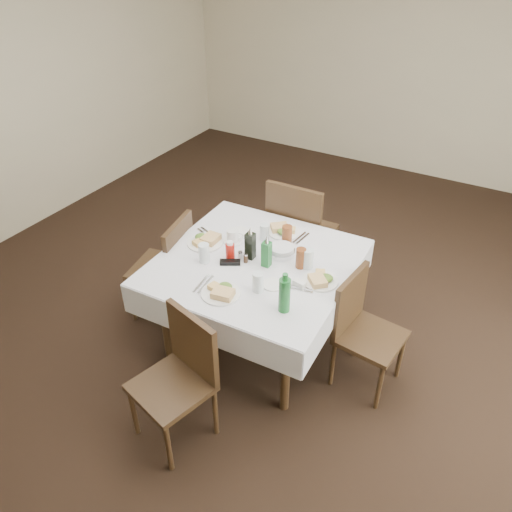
# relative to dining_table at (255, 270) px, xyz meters

# --- Properties ---
(ground_plane) EXTENTS (7.00, 7.00, 0.00)m
(ground_plane) POSITION_rel_dining_table_xyz_m (0.05, 0.19, -0.68)
(ground_plane) COLOR black
(room_shell) EXTENTS (6.04, 7.04, 2.80)m
(room_shell) POSITION_rel_dining_table_xyz_m (0.05, 0.19, 1.03)
(room_shell) COLOR #BAAE92
(room_shell) RESTS_ON ground
(dining_table) EXTENTS (1.35, 1.35, 0.76)m
(dining_table) POSITION_rel_dining_table_xyz_m (0.00, 0.00, 0.00)
(dining_table) COLOR #332213
(dining_table) RESTS_ON ground
(chair_north) EXTENTS (0.49, 0.49, 1.02)m
(chair_north) POSITION_rel_dining_table_xyz_m (-0.05, 0.81, -0.10)
(chair_north) COLOR #332213
(chair_north) RESTS_ON ground
(chair_south) EXTENTS (0.51, 0.51, 0.88)m
(chair_south) POSITION_rel_dining_table_xyz_m (0.00, -0.89, -0.18)
(chair_south) COLOR #332213
(chair_south) RESTS_ON ground
(chair_east) EXTENTS (0.45, 0.45, 0.85)m
(chair_east) POSITION_rel_dining_table_xyz_m (0.79, 0.05, -0.19)
(chair_east) COLOR #332213
(chair_east) RESTS_ON ground
(chair_west) EXTENTS (0.49, 0.49, 0.89)m
(chair_west) POSITION_rel_dining_table_xyz_m (-0.75, -0.05, -0.17)
(chair_west) COLOR #332213
(chair_west) RESTS_ON ground
(meal_north) EXTENTS (0.24, 0.24, 0.05)m
(meal_north) POSITION_rel_dining_table_xyz_m (-0.00, 0.43, 0.10)
(meal_north) COLOR white
(meal_north) RESTS_ON dining_table
(meal_south) EXTENTS (0.25, 0.25, 0.06)m
(meal_south) POSITION_rel_dining_table_xyz_m (-0.00, -0.43, 0.10)
(meal_south) COLOR white
(meal_south) RESTS_ON dining_table
(meal_east) EXTENTS (0.24, 0.24, 0.05)m
(meal_east) POSITION_rel_dining_table_xyz_m (0.49, 0.00, 0.10)
(meal_east) COLOR white
(meal_east) RESTS_ON dining_table
(meal_west) EXTENTS (0.26, 0.26, 0.06)m
(meal_west) POSITION_rel_dining_table_xyz_m (-0.43, 0.01, 0.10)
(meal_west) COLOR white
(meal_west) RESTS_ON dining_table
(side_plate_a) EXTENTS (0.14, 0.14, 0.01)m
(side_plate_a) POSITION_rel_dining_table_xyz_m (-0.30, 0.27, 0.09)
(side_plate_a) COLOR white
(side_plate_a) RESTS_ON dining_table
(side_plate_b) EXTENTS (0.14, 0.14, 0.01)m
(side_plate_b) POSITION_rel_dining_table_xyz_m (0.24, -0.18, 0.09)
(side_plate_b) COLOR white
(side_plate_b) RESTS_ON dining_table
(water_n) EXTENTS (0.07, 0.07, 0.13)m
(water_n) POSITION_rel_dining_table_xyz_m (-0.08, 0.27, 0.14)
(water_n) COLOR silver
(water_n) RESTS_ON dining_table
(water_s) EXTENTS (0.07, 0.07, 0.13)m
(water_s) POSITION_rel_dining_table_xyz_m (0.18, -0.28, 0.15)
(water_s) COLOR silver
(water_s) RESTS_ON dining_table
(water_e) EXTENTS (0.08, 0.08, 0.14)m
(water_e) POSITION_rel_dining_table_xyz_m (0.35, 0.11, 0.15)
(water_e) COLOR silver
(water_e) RESTS_ON dining_table
(water_w) EXTENTS (0.07, 0.07, 0.14)m
(water_w) POSITION_rel_dining_table_xyz_m (-0.30, -0.18, 0.15)
(water_w) COLOR silver
(water_w) RESTS_ON dining_table
(iced_tea_a) EXTENTS (0.07, 0.07, 0.15)m
(iced_tea_a) POSITION_rel_dining_table_xyz_m (0.09, 0.29, 0.16)
(iced_tea_a) COLOR brown
(iced_tea_a) RESTS_ON dining_table
(iced_tea_b) EXTENTS (0.07, 0.07, 0.14)m
(iced_tea_b) POSITION_rel_dining_table_xyz_m (0.30, 0.09, 0.15)
(iced_tea_b) COLOR brown
(iced_tea_b) RESTS_ON dining_table
(bread_basket) EXTENTS (0.19, 0.19, 0.06)m
(bread_basket) POSITION_rel_dining_table_xyz_m (0.12, 0.16, 0.11)
(bread_basket) COLOR silver
(bread_basket) RESTS_ON dining_table
(oil_cruet_dark) EXTENTS (0.06, 0.06, 0.25)m
(oil_cruet_dark) POSITION_rel_dining_table_xyz_m (-0.05, 0.02, 0.19)
(oil_cruet_dark) COLOR black
(oil_cruet_dark) RESTS_ON dining_table
(oil_cruet_green) EXTENTS (0.06, 0.06, 0.24)m
(oil_cruet_green) POSITION_rel_dining_table_xyz_m (0.09, -0.01, 0.18)
(oil_cruet_green) COLOR #1C662B
(oil_cruet_green) RESTS_ON dining_table
(ketchup_bottle) EXTENTS (0.06, 0.06, 0.14)m
(ketchup_bottle) POSITION_rel_dining_table_xyz_m (-0.17, -0.06, 0.15)
(ketchup_bottle) COLOR #B8180F
(ketchup_bottle) RESTS_ON dining_table
(salt_shaker) EXTENTS (0.03, 0.03, 0.07)m
(salt_shaker) POSITION_rel_dining_table_xyz_m (-0.10, -0.04, 0.11)
(salt_shaker) COLOR white
(salt_shaker) RESTS_ON dining_table
(pepper_shaker) EXTENTS (0.03, 0.03, 0.07)m
(pepper_shaker) POSITION_rel_dining_table_xyz_m (-0.05, -0.05, 0.12)
(pepper_shaker) COLOR #3E2718
(pepper_shaker) RESTS_ON dining_table
(coffee_mug) EXTENTS (0.15, 0.14, 0.10)m
(coffee_mug) POSITION_rel_dining_table_xyz_m (-0.26, 0.13, 0.13)
(coffee_mug) COLOR white
(coffee_mug) RESTS_ON dining_table
(sunglasses) EXTENTS (0.15, 0.11, 0.03)m
(sunglasses) POSITION_rel_dining_table_xyz_m (-0.13, -0.12, 0.10)
(sunglasses) COLOR black
(sunglasses) RESTS_ON dining_table
(green_bottle) EXTENTS (0.07, 0.07, 0.27)m
(green_bottle) POSITION_rel_dining_table_xyz_m (0.41, -0.37, 0.20)
(green_bottle) COLOR #1C662B
(green_bottle) RESTS_ON dining_table
(sugar_caddy) EXTENTS (0.09, 0.06, 0.04)m
(sugar_caddy) POSITION_rel_dining_table_xyz_m (0.39, -0.10, 0.10)
(sugar_caddy) COLOR white
(sugar_caddy) RESTS_ON dining_table
(cutlery_n) EXTENTS (0.06, 0.19, 0.01)m
(cutlery_n) POSITION_rel_dining_table_xyz_m (0.15, 0.42, 0.09)
(cutlery_n) COLOR silver
(cutlery_n) RESTS_ON dining_table
(cutlery_s) EXTENTS (0.07, 0.21, 0.01)m
(cutlery_s) POSITION_rel_dining_table_xyz_m (-0.16, -0.40, 0.09)
(cutlery_s) COLOR silver
(cutlery_s) RESTS_ON dining_table
(cutlery_e) EXTENTS (0.19, 0.08, 0.01)m
(cutlery_e) POSITION_rel_dining_table_xyz_m (0.40, -0.14, 0.09)
(cutlery_e) COLOR silver
(cutlery_e) RESTS_ON dining_table
(cutlery_w) EXTENTS (0.21, 0.12, 0.01)m
(cutlery_w) POSITION_rel_dining_table_xyz_m (-0.49, 0.12, 0.09)
(cutlery_w) COLOR silver
(cutlery_w) RESTS_ON dining_table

